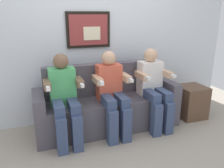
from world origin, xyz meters
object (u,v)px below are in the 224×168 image
person_on_left (64,96)px  person_in_middle (112,91)px  couch (108,107)px  person_on_right (153,86)px  side_table_right (191,102)px

person_on_left → person_in_middle: size_ratio=1.00×
couch → person_in_middle: person_in_middle is taller
person_on_left → person_on_right: bearing=0.0°
person_on_right → side_table_right: bearing=4.9°
couch → person_in_middle: (-0.00, -0.17, 0.29)m
couch → person_on_left: bearing=-164.8°
couch → person_on_left: person_on_left is taller
person_on_left → person_in_middle: (0.62, 0.00, 0.00)m
person_in_middle → person_on_right: bearing=0.0°
couch → person_on_left: 0.70m
couch → person_in_middle: bearing=-90.0°
couch → person_on_left: size_ratio=1.79×
couch → person_on_right: 0.70m
person_in_middle → couch: bearing=90.0°
couch → person_on_right: bearing=-15.2°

